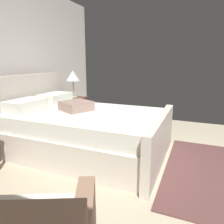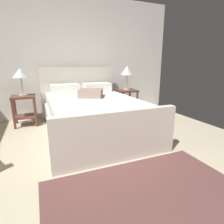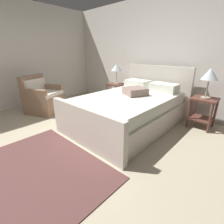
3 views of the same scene
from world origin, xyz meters
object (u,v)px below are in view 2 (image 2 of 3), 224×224
Objects in this scene: bed at (92,113)px; nightstand_right at (127,98)px; nightstand_left at (24,105)px; table_lamp_left at (20,74)px; table_lamp_right at (127,71)px.

bed reaches higher than nightstand_right.
table_lamp_left reaches higher than nightstand_left.
bed is 4.43× the size of table_lamp_left.
bed is 3.90× the size of nightstand_left.
nightstand_right is 2.35m from table_lamp_left.
bed is at bearing -143.06° from table_lamp_right.
nightstand_left is (-1.13, 0.86, 0.06)m from bed.
table_lamp_right is at bearing -0.14° from nightstand_left.
nightstand_left is 0.62m from table_lamp_left.
nightstand_left is at bearing 179.86° from table_lamp_right.
table_lamp_right reaches higher than nightstand_left.
bed reaches higher than table_lamp_left.
table_lamp_right is 2.26m from table_lamp_left.
table_lamp_right reaches higher than nightstand_right.
nightstand_right is 2.26m from nightstand_left.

